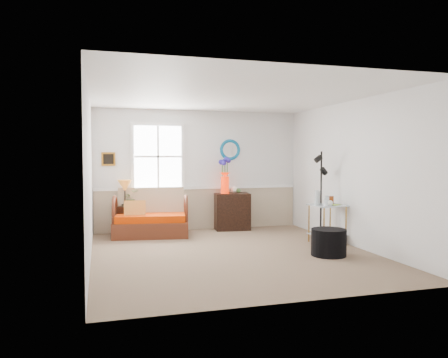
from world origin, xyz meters
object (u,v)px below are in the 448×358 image
object	(u,v)px
side_table	(327,224)
ottoman	(329,242)
lamp_stand	(125,220)
loveseat	(151,213)
cabinet	(232,211)
floor_lamp	(321,196)

from	to	relation	value
side_table	ottoman	size ratio (longest dim) A/B	1.27
lamp_stand	side_table	world-z (taller)	side_table
loveseat	side_table	xyz separation A→B (m)	(3.06, -1.60, -0.12)
lamp_stand	cabinet	world-z (taller)	cabinet
loveseat	lamp_stand	bearing A→B (deg)	153.67
loveseat	cabinet	world-z (taller)	loveseat
loveseat	ottoman	size ratio (longest dim) A/B	2.60
floor_lamp	loveseat	bearing A→B (deg)	158.69
loveseat	floor_lamp	world-z (taller)	floor_lamp
loveseat	side_table	bearing A→B (deg)	-19.04
loveseat	cabinet	bearing A→B (deg)	18.62
side_table	ottoman	xyz separation A→B (m)	(-0.48, -0.91, -0.14)
cabinet	ottoman	xyz separation A→B (m)	(0.77, -2.83, -0.18)
cabinet	side_table	size ratio (longest dim) A/B	1.12
loveseat	lamp_stand	xyz separation A→B (m)	(-0.49, 0.34, -0.18)
loveseat	ottoman	xyz separation A→B (m)	(2.57, -2.51, -0.26)
side_table	floor_lamp	bearing A→B (deg)	85.67
loveseat	lamp_stand	world-z (taller)	loveseat
lamp_stand	side_table	xyz separation A→B (m)	(3.55, -1.94, 0.06)
loveseat	floor_lamp	distance (m)	3.37
side_table	floor_lamp	distance (m)	0.57
cabinet	lamp_stand	bearing A→B (deg)	-174.55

